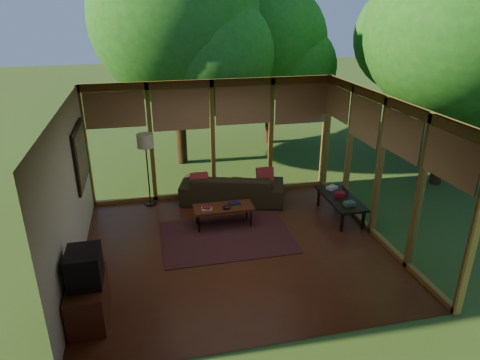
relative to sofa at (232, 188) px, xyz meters
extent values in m
plane|color=#572817|center=(-0.34, -2.00, -0.34)|extent=(5.50, 5.50, 0.00)
plane|color=white|center=(-0.34, -2.00, 2.36)|extent=(5.50, 5.50, 0.00)
cube|color=beige|center=(-3.09, -2.00, 1.01)|extent=(0.04, 5.00, 2.70)
cube|color=beige|center=(-0.34, -4.50, 1.01)|extent=(5.50, 0.04, 2.70)
cube|color=olive|center=(-0.34, 0.50, 1.01)|extent=(5.50, 0.12, 2.70)
cube|color=olive|center=(2.41, -2.00, 1.01)|extent=(0.12, 5.00, 2.70)
plane|color=#31501E|center=(7.66, 6.00, -0.35)|extent=(40.00, 40.00, 0.00)
cylinder|color=#332012|center=(-0.85, 2.93, 2.13)|extent=(0.28, 0.28, 4.94)
sphere|color=#165413|center=(-0.85, 2.93, 3.51)|extent=(4.35, 4.35, 4.35)
cylinder|color=#332012|center=(2.12, 4.31, 1.68)|extent=(0.28, 0.28, 4.04)
sphere|color=#165413|center=(2.12, 4.31, 2.81)|extent=(3.42, 3.42, 3.42)
cylinder|color=#332012|center=(5.08, -0.07, 2.03)|extent=(0.28, 0.28, 4.74)
sphere|color=#165413|center=(5.08, -0.07, 3.35)|extent=(4.04, 4.04, 4.04)
cylinder|color=#332012|center=(5.92, 2.98, 1.79)|extent=(0.28, 0.28, 4.25)
sphere|color=#165413|center=(5.92, 2.98, 2.97)|extent=(3.18, 3.18, 3.18)
cube|color=maroon|center=(-0.45, -1.58, -0.33)|extent=(2.50, 1.77, 0.01)
imported|color=#312818|center=(0.00, 0.00, 0.00)|extent=(2.48, 1.54, 0.68)
cube|color=maroon|center=(-0.75, -0.05, 0.24)|extent=(0.39, 0.21, 0.41)
cube|color=maroon|center=(0.75, -0.05, 0.24)|extent=(0.39, 0.21, 0.41)
cube|color=beige|center=(-0.76, -1.15, 0.10)|extent=(0.21, 0.16, 0.03)
cube|color=maroon|center=(-0.76, -1.15, 0.13)|extent=(0.20, 0.17, 0.03)
cube|color=#161832|center=(-0.16, -1.02, 0.10)|extent=(0.23, 0.18, 0.03)
ellipsoid|color=black|center=(-0.36, -1.20, 0.12)|extent=(0.16, 0.16, 0.07)
cube|color=#572817|center=(-2.81, -3.39, -0.04)|extent=(0.50, 1.00, 0.60)
cube|color=black|center=(-2.79, -3.39, 0.51)|extent=(0.45, 0.55, 0.50)
cube|color=#386250|center=(2.06, -1.66, 0.16)|extent=(0.22, 0.17, 0.08)
cube|color=maroon|center=(2.06, -1.21, 0.17)|extent=(0.25, 0.22, 0.10)
cube|color=beige|center=(2.06, -0.81, 0.15)|extent=(0.28, 0.25, 0.06)
cylinder|color=black|center=(-1.84, 0.27, -0.32)|extent=(0.26, 0.26, 0.03)
cylinder|color=black|center=(-1.84, 0.27, 0.45)|extent=(0.03, 0.03, 1.52)
cylinder|color=beige|center=(-1.84, 0.27, 1.16)|extent=(0.36, 0.36, 0.30)
cube|color=#572817|center=(-0.41, -1.10, 0.06)|extent=(1.20, 0.50, 0.05)
cylinder|color=black|center=(-0.94, -1.28, -0.15)|extent=(0.03, 0.03, 0.38)
cylinder|color=black|center=(0.12, -1.28, -0.15)|extent=(0.03, 0.03, 0.38)
cylinder|color=black|center=(-0.94, -0.92, -0.15)|extent=(0.03, 0.03, 0.38)
cylinder|color=black|center=(0.12, -0.92, -0.15)|extent=(0.03, 0.03, 0.38)
cube|color=black|center=(2.06, -1.26, 0.09)|extent=(0.60, 1.40, 0.05)
cube|color=black|center=(1.83, -1.86, -0.14)|extent=(0.05, 0.05, 0.40)
cube|color=black|center=(2.29, -1.86, -0.14)|extent=(0.05, 0.05, 0.40)
cube|color=black|center=(1.83, -0.66, -0.14)|extent=(0.05, 0.05, 0.40)
cube|color=black|center=(2.29, -0.66, -0.14)|extent=(0.05, 0.05, 0.40)
cube|color=black|center=(-3.06, -0.60, 1.21)|extent=(0.05, 1.35, 1.15)
cube|color=#1B677C|center=(-3.03, -0.60, 1.21)|extent=(0.02, 1.20, 1.00)
camera|label=1|loc=(-1.80, -8.73, 3.87)|focal=32.00mm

